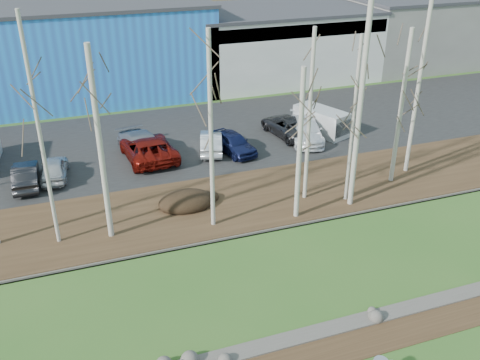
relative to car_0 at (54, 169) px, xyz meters
name	(u,v)px	position (x,y,z in m)	size (l,w,h in m)	color
dirt_strip	(361,341)	(10.83, -19.07, -0.79)	(80.00, 1.80, 0.03)	#382616
near_bank_rocks	(349,325)	(10.83, -18.07, -0.81)	(80.00, 0.80, 0.50)	#47423D
river	(305,269)	(10.83, -13.97, -0.81)	(80.00, 8.00, 0.90)	black
far_bank_rocks	(272,227)	(10.83, -9.87, -0.81)	(80.00, 0.80, 0.46)	#47423D
far_bank	(251,199)	(10.83, -6.67, -0.73)	(80.00, 7.00, 0.15)	#382616
parking_lot	(202,136)	(10.83, 3.83, -0.74)	(80.00, 14.00, 0.14)	black
building_blue	(95,48)	(4.83, 17.83, 3.35)	(20.40, 12.24, 8.30)	blue
building_white	(276,42)	(22.83, 17.81, 2.60)	(18.36, 12.24, 6.80)	#B9B8B4
building_grey	(409,29)	(38.83, 17.83, 2.85)	(14.28, 12.24, 7.30)	slate
dirt_mound	(186,201)	(6.95, -6.28, -0.34)	(3.25, 2.29, 0.64)	black
birch_1	(40,137)	(-0.17, -7.66, 5.13)	(0.19, 0.19, 11.58)	beige
birch_2	(100,147)	(2.44, -8.03, 4.36)	(0.28, 0.28, 10.04)	beige
birch_3	(211,134)	(7.82, -8.76, 4.58)	(0.23, 0.23, 10.47)	beige
birch_4	(300,146)	(12.43, -9.45, 3.56)	(0.27, 0.27, 8.44)	beige
birch_5	(309,118)	(13.83, -7.66, 4.32)	(0.22, 0.22, 9.95)	beige
birch_6	(353,122)	(16.02, -8.65, 4.14)	(0.20, 0.20, 9.60)	beige
birch_7	(360,106)	(15.98, -9.24, 5.28)	(0.29, 0.29, 11.87)	beige
birch_8	(401,109)	(19.95, -7.49, 4.08)	(0.27, 0.27, 9.47)	beige
birch_9	(418,86)	(21.69, -6.58, 5.04)	(0.25, 0.25, 11.40)	beige
car_0	(54,169)	(0.00, 0.00, 0.00)	(1.58, 3.92, 1.34)	#BABBBD
car_1	(26,175)	(-1.69, -0.45, 0.03)	(1.47, 4.22, 1.39)	black
car_2	(153,148)	(6.53, 0.98, 0.09)	(2.52, 5.46, 1.52)	maroon
car_3	(138,144)	(5.75, 2.29, -0.03)	(1.79, 4.39, 1.28)	gray
car_4	(233,142)	(11.99, 0.06, 0.07)	(1.74, 4.32, 1.47)	#141B44
car_5	(211,142)	(10.61, 0.76, 0.03)	(1.48, 4.25, 1.40)	silver
car_6	(288,126)	(16.96, 1.75, 0.06)	(2.41, 5.22, 1.45)	#272629
car_7	(306,130)	(17.83, 0.42, 0.11)	(2.18, 5.36, 1.56)	white
car_8	(146,143)	(6.27, 2.29, -0.03)	(1.79, 4.39, 1.28)	gray
car_9	(144,149)	(5.91, 0.98, 0.09)	(2.52, 5.46, 1.52)	maroon
van_white	(323,122)	(19.60, 1.16, 0.27)	(3.23, 4.64, 1.88)	silver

